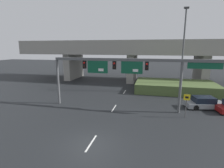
% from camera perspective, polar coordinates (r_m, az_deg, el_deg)
% --- Properties ---
extents(ground_plane, '(160.00, 160.00, 0.00)m').
position_cam_1_polar(ground_plane, '(13.86, -7.01, -18.88)').
color(ground_plane, black).
extents(lane_markings, '(0.14, 42.06, 0.01)m').
position_cam_1_polar(lane_markings, '(24.60, 2.66, -4.85)').
color(lane_markings, silver).
rests_on(lane_markings, ground).
extents(signal_gantry, '(18.58, 0.44, 5.88)m').
position_cam_1_polar(signal_gantry, '(19.75, 4.54, 5.40)').
color(signal_gantry, '#515456').
rests_on(signal_gantry, ground).
extents(speed_limit_sign, '(0.60, 0.11, 2.54)m').
position_cam_1_polar(speed_limit_sign, '(19.16, 23.12, -5.55)').
color(speed_limit_sign, '#4C4C4C').
rests_on(speed_limit_sign, ground).
extents(highway_light_pole_near, '(0.70, 0.36, 12.86)m').
position_cam_1_polar(highway_light_pole_near, '(29.30, 22.22, 10.48)').
color(highway_light_pole_near, '#515456').
rests_on(highway_light_pole_near, ground).
extents(overpass_bridge, '(47.61, 9.31, 8.44)m').
position_cam_1_polar(overpass_bridge, '(37.43, 6.73, 10.10)').
color(overpass_bridge, gray).
rests_on(overpass_bridge, ground).
extents(grass_embankment, '(12.54, 7.12, 1.52)m').
position_cam_1_polar(grass_embankment, '(30.41, 19.86, -0.83)').
color(grass_embankment, '#4C6033').
rests_on(grass_embankment, ground).
extents(parked_sedan_near_right, '(4.66, 2.67, 1.39)m').
position_cam_1_polar(parked_sedan_near_right, '(23.45, 27.93, -5.47)').
color(parked_sedan_near_right, gray).
rests_on(parked_sedan_near_right, ground).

